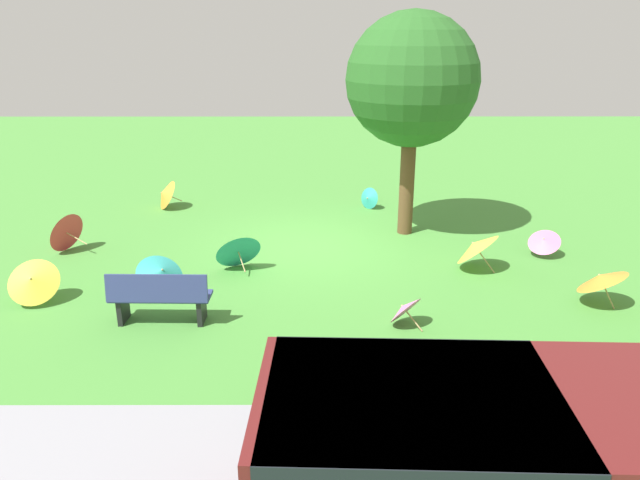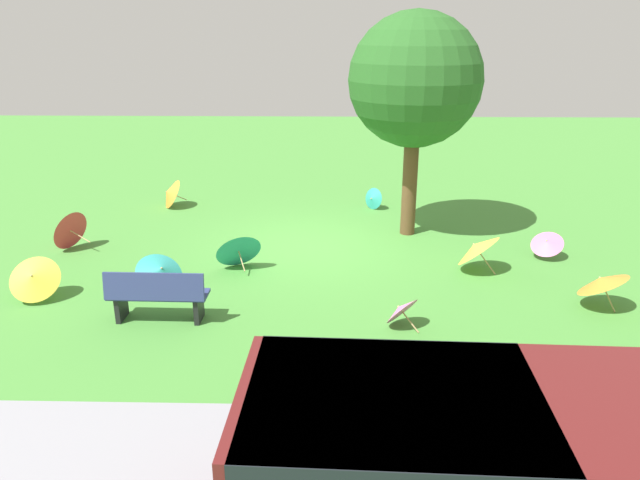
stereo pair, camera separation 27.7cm
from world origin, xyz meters
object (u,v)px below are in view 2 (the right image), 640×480
object	(u,v)px
parasol_pink_0	(400,309)
parasol_teal_0	(372,199)
parasol_red_0	(68,229)
parasol_orange_1	(601,281)
parasol_yellow_1	(33,278)
park_bench	(157,295)
parasol_teal_2	(160,271)
parasol_orange_0	(170,193)
parasol_pink_1	(547,242)
van_dark	(476,456)
parasol_yellow_0	(476,248)
parasol_teal_1	(237,248)
shade_tree	(415,81)

from	to	relation	value
parasol_pink_0	parasol_teal_0	xyz separation A→B (m)	(0.05, -6.51, -0.02)
parasol_red_0	parasol_orange_1	world-z (taller)	parasol_red_0
parasol_yellow_1	park_bench	bearing A→B (deg)	163.14
park_bench	parasol_teal_2	world-z (taller)	park_bench
parasol_pink_0	parasol_orange_1	world-z (taller)	parasol_orange_1
parasol_orange_0	parasol_teal_2	bearing A→B (deg)	103.20
parasol_orange_0	parasol_pink_1	bearing A→B (deg)	158.19
parasol_teal_0	van_dark	bearing A→B (deg)	91.44
parasol_pink_0	parasol_yellow_1	distance (m)	6.32
parasol_pink_0	parasol_yellow_0	world-z (taller)	parasol_yellow_0
parasol_red_0	parasol_pink_1	xyz separation A→B (m)	(-10.10, 0.35, -0.09)
parasol_teal_2	parasol_orange_1	distance (m)	7.62
parasol_red_0	parasol_pink_1	size ratio (longest dim) A/B	1.08
parasol_red_0	parasol_yellow_1	distance (m)	2.65
van_dark	parasol_teal_2	xyz separation A→B (m)	(4.38, -5.34, -0.49)
parasol_yellow_0	parasol_teal_0	bearing A→B (deg)	-67.22
parasol_yellow_0	parasol_yellow_1	size ratio (longest dim) A/B	1.28
parasol_yellow_0	parasol_teal_2	size ratio (longest dim) A/B	1.07
parasol_yellow_1	parasol_teal_1	xyz separation A→B (m)	(-3.30, -1.58, -0.01)
van_dark	shade_tree	world-z (taller)	shade_tree
van_dark	parasol_orange_1	xyz separation A→B (m)	(-3.23, -4.88, -0.42)
park_bench	parasol_teal_0	bearing A→B (deg)	-120.87
parasol_yellow_0	parasol_pink_1	world-z (taller)	parasol_yellow_0
parasol_red_0	parasol_pink_1	distance (m)	10.10
parasol_teal_1	parasol_orange_1	size ratio (longest dim) A/B	0.92
shade_tree	parasol_orange_0	bearing A→B (deg)	-17.98
parasol_teal_0	parasol_orange_0	distance (m)	5.37
parasol_red_0	parasol_teal_2	distance (m)	3.41
van_dark	parasol_yellow_0	size ratio (longest dim) A/B	3.81
shade_tree	parasol_red_0	world-z (taller)	shade_tree
parasol_red_0	parasol_teal_1	bearing A→B (deg)	165.05
parasol_orange_0	parasol_pink_1	xyz separation A→B (m)	(-8.75, 3.50, -0.04)
parasol_teal_0	parasol_yellow_1	xyz separation A→B (m)	(6.22, 5.72, 0.16)
shade_tree	parasol_orange_1	xyz separation A→B (m)	(-2.80, 3.84, -2.94)
parasol_pink_0	parasol_teal_1	distance (m)	3.80
park_bench	parasol_teal_0	world-z (taller)	park_bench
parasol_red_0	parasol_teal_1	size ratio (longest dim) A/B	0.87
park_bench	parasol_teal_1	distance (m)	2.48
park_bench	parasol_pink_0	world-z (taller)	park_bench
parasol_pink_1	parasol_yellow_0	bearing A→B (deg)	23.61
parasol_teal_2	parasol_teal_1	bearing A→B (deg)	-135.40
shade_tree	parasol_yellow_1	distance (m)	8.43
parasol_orange_0	park_bench	bearing A→B (deg)	103.24
shade_tree	parasol_teal_0	size ratio (longest dim) A/B	8.60
parasol_orange_1	parasol_teal_0	bearing A→B (deg)	-58.83
parasol_teal_1	shade_tree	bearing A→B (deg)	-148.67
parasol_teal_0	parasol_teal_1	size ratio (longest dim) A/B	0.52
parasol_teal_1	parasol_orange_1	world-z (taller)	parasol_teal_1
parasol_pink_0	parasol_red_0	world-z (taller)	parasol_red_0
van_dark	parasol_pink_0	size ratio (longest dim) A/B	5.99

